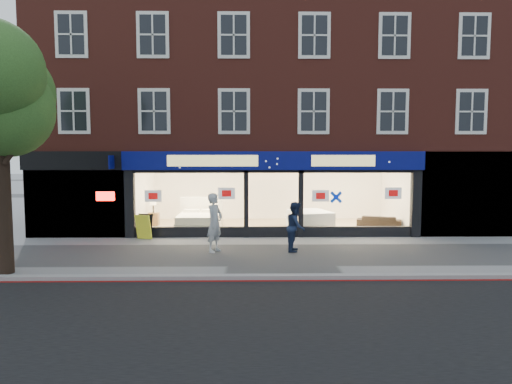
{
  "coord_description": "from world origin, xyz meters",
  "views": [
    {
      "loc": [
        -0.93,
        -14.35,
        3.2
      ],
      "look_at": [
        -0.68,
        2.5,
        1.79
      ],
      "focal_mm": 32.0,
      "sensor_mm": 36.0,
      "label": 1
    }
  ],
  "objects_px": {
    "a_board": "(144,227)",
    "pedestrian_grey": "(215,223)",
    "mattress_stack": "(310,220)",
    "sofa": "(379,222)",
    "display_bed": "(199,220)",
    "pedestrian_blue": "(296,227)"
  },
  "relations": [
    {
      "from": "mattress_stack",
      "to": "pedestrian_blue",
      "type": "xyz_separation_m",
      "value": [
        -1.0,
        -4.03,
        0.35
      ]
    },
    {
      "from": "pedestrian_grey",
      "to": "a_board",
      "type": "bearing_deg",
      "value": 79.42
    },
    {
      "from": "display_bed",
      "to": "pedestrian_blue",
      "type": "xyz_separation_m",
      "value": [
        3.61,
        -3.98,
        0.37
      ]
    },
    {
      "from": "mattress_stack",
      "to": "a_board",
      "type": "relative_size",
      "value": 2.29
    },
    {
      "from": "sofa",
      "to": "mattress_stack",
      "type": "bearing_deg",
      "value": 18.94
    },
    {
      "from": "mattress_stack",
      "to": "a_board",
      "type": "distance_m",
      "value": 6.74
    },
    {
      "from": "a_board",
      "to": "pedestrian_grey",
      "type": "bearing_deg",
      "value": -21.11
    },
    {
      "from": "mattress_stack",
      "to": "pedestrian_grey",
      "type": "relative_size",
      "value": 1.13
    },
    {
      "from": "mattress_stack",
      "to": "a_board",
      "type": "bearing_deg",
      "value": -164.62
    },
    {
      "from": "display_bed",
      "to": "pedestrian_grey",
      "type": "xyz_separation_m",
      "value": [
        0.95,
        -4.01,
        0.52
      ]
    },
    {
      "from": "a_board",
      "to": "pedestrian_grey",
      "type": "xyz_separation_m",
      "value": [
        2.84,
        -2.27,
        0.49
      ]
    },
    {
      "from": "display_bed",
      "to": "pedestrian_blue",
      "type": "height_order",
      "value": "pedestrian_blue"
    },
    {
      "from": "mattress_stack",
      "to": "sofa",
      "type": "distance_m",
      "value": 2.92
    },
    {
      "from": "display_bed",
      "to": "pedestrian_grey",
      "type": "height_order",
      "value": "pedestrian_grey"
    },
    {
      "from": "pedestrian_grey",
      "to": "pedestrian_blue",
      "type": "relative_size",
      "value": 1.18
    },
    {
      "from": "sofa",
      "to": "pedestrian_grey",
      "type": "bearing_deg",
      "value": 50.34
    },
    {
      "from": "a_board",
      "to": "pedestrian_grey",
      "type": "distance_m",
      "value": 3.66
    },
    {
      "from": "sofa",
      "to": "pedestrian_blue",
      "type": "height_order",
      "value": "pedestrian_blue"
    },
    {
      "from": "sofa",
      "to": "pedestrian_blue",
      "type": "xyz_separation_m",
      "value": [
        -3.92,
        -4.05,
        0.46
      ]
    },
    {
      "from": "display_bed",
      "to": "pedestrian_grey",
      "type": "bearing_deg",
      "value": -76.55
    },
    {
      "from": "display_bed",
      "to": "a_board",
      "type": "bearing_deg",
      "value": -137.08
    },
    {
      "from": "display_bed",
      "to": "sofa",
      "type": "distance_m",
      "value": 7.53
    }
  ]
}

